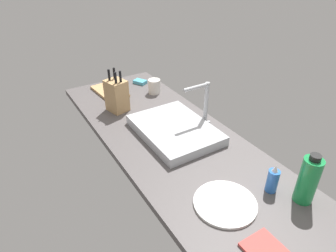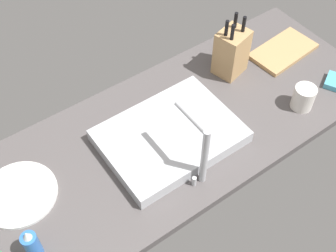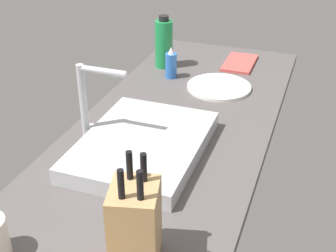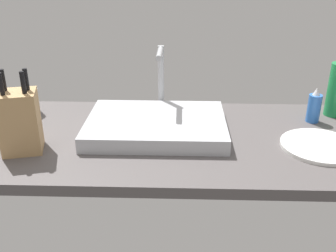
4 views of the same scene
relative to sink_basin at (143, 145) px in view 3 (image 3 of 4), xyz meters
The scene contains 8 objects.
countertop_slab 8.96cm from the sink_basin, 25.25° to the right, with size 190.79×64.66×3.50cm, color #514C4C.
sink_basin is the anchor object (origin of this frame).
faucet 22.16cm from the sink_basin, 87.03° to the left, with size 5.50×16.31×26.06cm.
knife_block 44.76cm from the sink_basin, 159.44° to the right, with size 13.94×12.78×26.25cm.
soap_bottle 58.83cm from the sink_basin, 10.89° to the left, with size 4.78×4.78×13.24cm.
water_bottle 70.88cm from the sink_basin, 14.85° to the left, with size 7.65×7.65×22.57cm.
dinner_plate 54.83cm from the sink_basin, 11.06° to the right, with size 25.38×25.38×1.20cm, color white.
dish_towel 82.78cm from the sink_basin, ahead, with size 22.40×12.62×1.20cm, color #CC4C47.
Camera 3 is at (-117.42, -44.40, 80.95)cm, focal length 49.35 mm.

